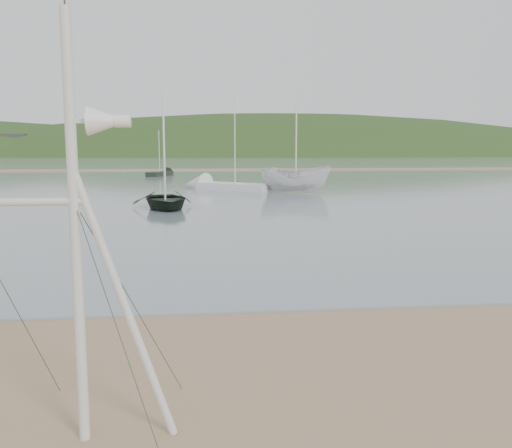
{
  "coord_description": "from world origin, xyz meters",
  "views": [
    {
      "loc": [
        1.85,
        -5.8,
        3.08
      ],
      "look_at": [
        2.59,
        1.0,
        2.12
      ],
      "focal_mm": 38.0,
      "sensor_mm": 36.0,
      "label": 1
    }
  ],
  "objects": [
    {
      "name": "sailboat_white_near",
      "position": [
        2.95,
        34.89,
        0.3
      ],
      "size": [
        7.14,
        6.47,
        7.69
      ],
      "color": "silver",
      "rests_on": "ground"
    },
    {
      "name": "boat_white",
      "position": [
        8.58,
        30.87,
        2.47
      ],
      "size": [
        2.32,
        2.29,
        4.85
      ],
      "primitive_type": "imported",
      "rotation": [
        0.0,
        0.0,
        1.28
      ],
      "color": "silver",
      "rests_on": "water"
    },
    {
      "name": "sandbar",
      "position": [
        0.0,
        70.0,
        0.07
      ],
      "size": [
        560.0,
        7.0,
        0.07
      ],
      "primitive_type": "cube",
      "color": "#8E7152",
      "rests_on": "water"
    },
    {
      "name": "hill_ridge",
      "position": [
        18.52,
        235.0,
        -19.7
      ],
      "size": [
        620.0,
        180.0,
        80.0
      ],
      "color": "#213917",
      "rests_on": "ground"
    },
    {
      "name": "sailboat_dark_mid",
      "position": [
        -1.72,
        55.45,
        0.3
      ],
      "size": [
        3.38,
        5.36,
        5.33
      ],
      "color": "black",
      "rests_on": "ground"
    },
    {
      "name": "far_cottages",
      "position": [
        3.0,
        196.0,
        4.0
      ],
      "size": [
        294.4,
        6.3,
        8.0
      ],
      "color": "beige",
      "rests_on": "ground"
    },
    {
      "name": "mast_rig",
      "position": [
        0.54,
        -0.27,
        1.3
      ],
      "size": [
        2.39,
        2.55,
        5.39
      ],
      "color": "silver",
      "rests_on": "ground"
    },
    {
      "name": "boat_dark",
      "position": [
        0.23,
        21.74,
        2.19
      ],
      "size": [
        3.19,
        1.42,
        4.31
      ],
      "primitive_type": "imported",
      "rotation": [
        0.0,
        0.0,
        0.18
      ],
      "color": "black",
      "rests_on": "water"
    },
    {
      "name": "ground",
      "position": [
        0.0,
        0.0,
        0.0
      ],
      "size": [
        560.0,
        560.0,
        0.0
      ],
      "primitive_type": "plane",
      "color": "#8E7152",
      "rests_on": "ground"
    },
    {
      "name": "water",
      "position": [
        0.0,
        132.0,
        0.02
      ],
      "size": [
        560.0,
        256.0,
        0.04
      ],
      "primitive_type": "cube",
      "color": "slate",
      "rests_on": "ground"
    }
  ]
}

